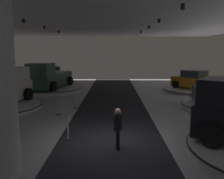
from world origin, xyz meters
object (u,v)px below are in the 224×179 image
object	(u,v)px
visitor_walking_near	(118,126)
display_platform_far_right	(195,90)
display_platform_deep_left	(52,82)
display_car_far_right	(195,81)
pickup_truck_far_left	(49,78)
display_platform_far_left	(51,89)
display_car_deep_left	(52,74)

from	to	relation	value
visitor_walking_near	display_platform_far_right	bearing A→B (deg)	61.10
display_platform_deep_left	display_platform_far_right	world-z (taller)	display_platform_far_right
display_car_far_right	pickup_truck_far_left	bearing A→B (deg)	-178.29
display_platform_far_right	display_platform_far_left	distance (m)	13.26
display_platform_far_left	visitor_walking_near	world-z (taller)	visitor_walking_near
display_platform_far_left	pickup_truck_far_left	bearing A→B (deg)	-101.85
display_platform_deep_left	pickup_truck_far_left	world-z (taller)	pickup_truck_far_left
display_car_deep_left	visitor_walking_near	bearing A→B (deg)	-69.15
display_car_far_right	display_platform_far_left	distance (m)	13.27
display_platform_deep_left	display_platform_far_left	bearing A→B (deg)	-77.22
display_car_far_right	visitor_walking_near	xyz separation A→B (m)	(-7.30, -13.29, -0.10)
display_platform_far_left	display_car_far_right	bearing A→B (deg)	0.36
display_car_deep_left	display_platform_far_right	bearing A→B (deg)	-22.35
display_platform_deep_left	visitor_walking_near	xyz separation A→B (m)	(7.32, -19.31, 0.78)
display_platform_far_left	pickup_truck_far_left	distance (m)	1.15
display_platform_far_right	display_platform_deep_left	bearing A→B (deg)	157.57
display_car_deep_left	display_car_far_right	distance (m)	15.84
visitor_walking_near	display_car_deep_left	bearing A→B (deg)	110.85
display_car_deep_left	display_platform_far_left	xyz separation A→B (m)	(1.41, -6.09, -0.79)
pickup_truck_far_left	display_car_deep_left	bearing A→B (deg)	101.88
display_platform_far_left	visitor_walking_near	bearing A→B (deg)	-65.79
display_car_far_right	pickup_truck_far_left	xyz separation A→B (m)	(-13.31, -0.40, 0.30)
display_car_far_right	pickup_truck_far_left	world-z (taller)	pickup_truck_far_left
display_platform_deep_left	visitor_walking_near	size ratio (longest dim) A/B	3.19
display_platform_far_right	visitor_walking_near	xyz separation A→B (m)	(-7.32, -13.27, 0.77)
display_car_deep_left	display_platform_far_right	distance (m)	15.89
display_car_far_right	visitor_walking_near	distance (m)	15.17
visitor_walking_near	pickup_truck_far_left	bearing A→B (deg)	114.97
display_platform_deep_left	pickup_truck_far_left	bearing A→B (deg)	-78.39
display_platform_deep_left	display_platform_far_right	distance (m)	15.85
display_platform_deep_left	display_car_far_right	world-z (taller)	display_car_far_right
display_platform_far_left	visitor_walking_near	xyz separation A→B (m)	(5.94, -13.21, 0.70)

